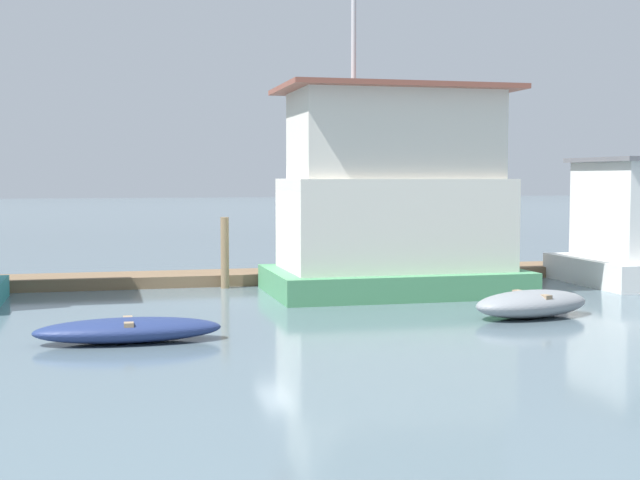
{
  "coord_description": "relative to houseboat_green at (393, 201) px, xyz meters",
  "views": [
    {
      "loc": [
        -4.81,
        -20.86,
        2.86
      ],
      "look_at": [
        0.0,
        -1.0,
        1.4
      ],
      "focal_mm": 50.0,
      "sensor_mm": 36.0,
      "label": 1
    }
  ],
  "objects": [
    {
      "name": "ground_plane",
      "position": [
        -2.06,
        0.12,
        -2.27
      ],
      "size": [
        200.0,
        200.0,
        0.0
      ],
      "primitive_type": "plane",
      "color": "slate"
    },
    {
      "name": "dock_walkway",
      "position": [
        -2.06,
        2.94,
        -2.12
      ],
      "size": [
        33.8,
        1.62,
        0.3
      ],
      "primitive_type": "cube",
      "color": "brown",
      "rests_on": "ground_plane"
    },
    {
      "name": "houseboat_green",
      "position": [
        0.0,
        0.0,
        0.0
      ],
      "size": [
        6.08,
        3.77,
        8.19
      ],
      "color": "#4C9360",
      "rests_on": "ground_plane"
    },
    {
      "name": "dinghy_navy",
      "position": [
        -6.51,
        -5.17,
        -2.06
      ],
      "size": [
        3.21,
        1.06,
        0.42
      ],
      "color": "navy",
      "rests_on": "ground_plane"
    },
    {
      "name": "dinghy_grey",
      "position": [
        1.55,
        -4.29,
        -1.99
      ],
      "size": [
        2.89,
        1.85,
        0.55
      ],
      "color": "gray",
      "rests_on": "ground_plane"
    },
    {
      "name": "mooring_post_far_left",
      "position": [
        -3.9,
        1.88,
        -1.36
      ],
      "size": [
        0.21,
        0.21,
        1.82
      ],
      "primitive_type": "cylinder",
      "color": "#846B4C",
      "rests_on": "ground_plane"
    }
  ]
}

